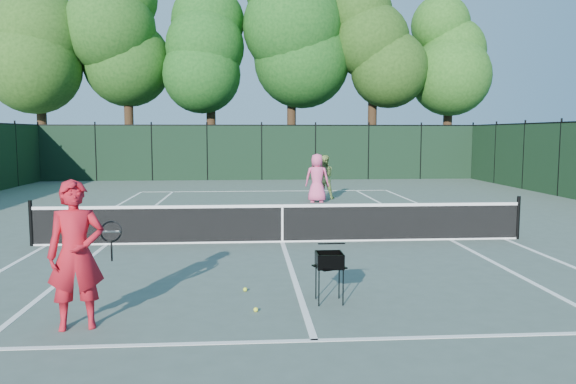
{
  "coord_description": "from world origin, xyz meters",
  "views": [
    {
      "loc": [
        -0.83,
        -13.16,
        2.59
      ],
      "look_at": [
        0.21,
        1.0,
        1.1
      ],
      "focal_mm": 35.0,
      "sensor_mm": 36.0,
      "label": 1
    }
  ],
  "objects": [
    {
      "name": "tree_5",
      "position": [
        12.0,
        22.1,
        7.71
      ],
      "size": [
        5.8,
        5.8,
        12.23
      ],
      "color": "black",
      "rests_on": "ground"
    },
    {
      "name": "tree_1",
      "position": [
        -8.0,
        22.0,
        8.69
      ],
      "size": [
        6.8,
        6.8,
        13.98
      ],
      "color": "black",
      "rests_on": "ground"
    },
    {
      "name": "player_green",
      "position": [
        2.19,
        8.69,
        0.87
      ],
      "size": [
        0.85,
        0.67,
        1.74
      ],
      "rotation": [
        0.0,
        0.0,
        3.15
      ],
      "color": "#92B158",
      "rests_on": "ground"
    },
    {
      "name": "sideline_doubles_right",
      "position": [
        5.49,
        0.0,
        0.0
      ],
      "size": [
        0.1,
        23.77,
        0.01
      ],
      "primitive_type": "cube",
      "color": "white",
      "rests_on": "ground"
    },
    {
      "name": "sideline_doubles_left",
      "position": [
        -5.49,
        0.0,
        0.0
      ],
      "size": [
        0.1,
        23.77,
        0.01
      ],
      "primitive_type": "cube",
      "color": "white",
      "rests_on": "ground"
    },
    {
      "name": "ground",
      "position": [
        0.0,
        0.0,
        0.0
      ],
      "size": [
        90.0,
        90.0,
        0.0
      ],
      "primitive_type": "plane",
      "color": "#48584E",
      "rests_on": "ground"
    },
    {
      "name": "tree_0",
      "position": [
        -13.0,
        21.5,
        8.16
      ],
      "size": [
        6.4,
        6.4,
        13.14
      ],
      "color": "black",
      "rests_on": "ground"
    },
    {
      "name": "sideline_singles_left",
      "position": [
        -4.12,
        0.0,
        0.0
      ],
      "size": [
        0.1,
        23.77,
        0.01
      ],
      "primitive_type": "cube",
      "color": "white",
      "rests_on": "ground"
    },
    {
      "name": "fence_far",
      "position": [
        0.0,
        18.0,
        1.5
      ],
      "size": [
        24.0,
        0.05,
        3.0
      ],
      "primitive_type": "cube",
      "color": "black",
      "rests_on": "ground"
    },
    {
      "name": "tree_3",
      "position": [
        2.0,
        22.3,
        9.01
      ],
      "size": [
        7.0,
        7.0,
        14.45
      ],
      "color": "black",
      "rests_on": "ground"
    },
    {
      "name": "tennis_net",
      "position": [
        0.0,
        0.0,
        0.48
      ],
      "size": [
        11.69,
        0.09,
        1.06
      ],
      "color": "black",
      "rests_on": "ground"
    },
    {
      "name": "coach",
      "position": [
        -3.09,
        -5.7,
        0.99
      ],
      "size": [
        0.92,
        0.81,
        1.99
      ],
      "rotation": [
        0.0,
        0.0,
        0.24
      ],
      "color": "red",
      "rests_on": "ground"
    },
    {
      "name": "service_line_far",
      "position": [
        0.0,
        6.4,
        0.0
      ],
      "size": [
        8.23,
        0.1,
        0.01
      ],
      "primitive_type": "cube",
      "color": "white",
      "rests_on": "ground"
    },
    {
      "name": "center_service_line",
      "position": [
        0.0,
        0.0,
        0.0
      ],
      "size": [
        0.1,
        12.8,
        0.01
      ],
      "primitive_type": "cube",
      "color": "white",
      "rests_on": "ground"
    },
    {
      "name": "baseline_far",
      "position": [
        0.0,
        11.88,
        0.0
      ],
      "size": [
        10.97,
        0.1,
        0.01
      ],
      "primitive_type": "cube",
      "color": "white",
      "rests_on": "ground"
    },
    {
      "name": "tree_4",
      "position": [
        7.0,
        21.6,
        8.14
      ],
      "size": [
        6.2,
        6.2,
        12.97
      ],
      "color": "black",
      "rests_on": "ground"
    },
    {
      "name": "tree_2",
      "position": [
        -3.0,
        21.8,
        7.73
      ],
      "size": [
        6.0,
        6.0,
        12.4
      ],
      "color": "black",
      "rests_on": "ground"
    },
    {
      "name": "loose_ball_midcourt",
      "position": [
        -0.87,
        -4.13,
        0.03
      ],
      "size": [
        0.07,
        0.07,
        0.07
      ],
      "primitive_type": "sphere",
      "color": "#D0ED30",
      "rests_on": "ground"
    },
    {
      "name": "loose_ball_near_cart",
      "position": [
        -0.72,
        -5.21,
        0.03
      ],
      "size": [
        0.07,
        0.07,
        0.07
      ],
      "primitive_type": "sphere",
      "color": "#EDF532",
      "rests_on": "ground"
    },
    {
      "name": "service_line_near",
      "position": [
        0.0,
        -6.4,
        0.0
      ],
      "size": [
        8.23,
        0.1,
        0.01
      ],
      "primitive_type": "cube",
      "color": "white",
      "rests_on": "ground"
    },
    {
      "name": "ball_hopper",
      "position": [
        0.42,
        -4.82,
        0.65
      ],
      "size": [
        0.53,
        0.53,
        0.78
      ],
      "rotation": [
        0.0,
        0.0,
        0.38
      ],
      "color": "black",
      "rests_on": "ground"
    },
    {
      "name": "player_pink",
      "position": [
        1.8,
        7.69,
        0.91
      ],
      "size": [
        0.98,
        0.73,
        1.83
      ],
      "rotation": [
        0.0,
        0.0,
        2.97
      ],
      "color": "#E65187",
      "rests_on": "ground"
    },
    {
      "name": "sideline_singles_right",
      "position": [
        4.12,
        0.0,
        0.0
      ],
      "size": [
        0.1,
        23.77,
        0.01
      ],
      "primitive_type": "cube",
      "color": "white",
      "rests_on": "ground"
    }
  ]
}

